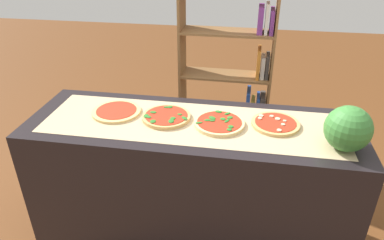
% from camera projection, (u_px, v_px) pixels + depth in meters
% --- Properties ---
extents(ground_plane, '(12.00, 12.00, 0.00)m').
position_uv_depth(ground_plane, '(192.00, 235.00, 2.59)').
color(ground_plane, brown).
extents(counter, '(2.01, 0.67, 0.94)m').
position_uv_depth(counter, '(192.00, 185.00, 2.37)').
color(counter, black).
rests_on(counter, ground_plane).
extents(parchment_paper, '(1.79, 0.52, 0.00)m').
position_uv_depth(parchment_paper, '(192.00, 123.00, 2.14)').
color(parchment_paper, tan).
rests_on(parchment_paper, counter).
extents(pizza_plain_0, '(0.31, 0.31, 0.02)m').
position_uv_depth(pizza_plain_0, '(116.00, 111.00, 2.25)').
color(pizza_plain_0, '#DBB26B').
rests_on(pizza_plain_0, parchment_paper).
extents(pizza_spinach_1, '(0.30, 0.30, 0.03)m').
position_uv_depth(pizza_spinach_1, '(166.00, 117.00, 2.18)').
color(pizza_spinach_1, tan).
rests_on(pizza_spinach_1, parchment_paper).
extents(pizza_spinach_2, '(0.30, 0.30, 0.03)m').
position_uv_depth(pizza_spinach_2, '(219.00, 123.00, 2.11)').
color(pizza_spinach_2, '#E5C17F').
rests_on(pizza_spinach_2, parchment_paper).
extents(pizza_mushroom_3, '(0.28, 0.28, 0.03)m').
position_uv_depth(pizza_mushroom_3, '(275.00, 124.00, 2.11)').
color(pizza_mushroom_3, tan).
rests_on(pizza_mushroom_3, parchment_paper).
extents(watermelon, '(0.24, 0.24, 0.24)m').
position_uv_depth(watermelon, '(348.00, 129.00, 1.84)').
color(watermelon, '#387A33').
rests_on(watermelon, counter).
extents(bookshelf, '(0.82, 0.29, 1.59)m').
position_uv_depth(bookshelf, '(236.00, 79.00, 3.21)').
color(bookshelf, brown).
rests_on(bookshelf, ground_plane).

